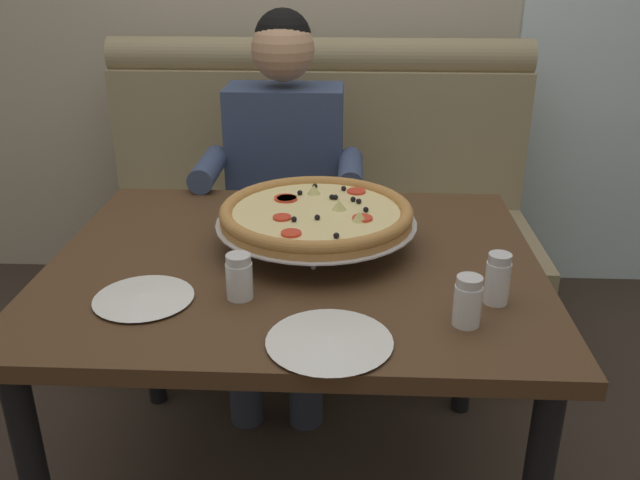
{
  "coord_description": "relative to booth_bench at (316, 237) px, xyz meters",
  "views": [
    {
      "loc": [
        0.13,
        -1.5,
        1.46
      ],
      "look_at": [
        0.06,
        -0.03,
        0.82
      ],
      "focal_mm": 37.95,
      "sensor_mm": 36.0,
      "label": 1
    }
  ],
  "objects": [
    {
      "name": "dining_table",
      "position": [
        0.0,
        -0.96,
        0.27
      ],
      "size": [
        1.19,
        0.98,
        0.75
      ],
      "color": "#4C331E",
      "rests_on": "ground_plane"
    },
    {
      "name": "plate_near_right",
      "position": [
        0.1,
        -1.34,
        0.37
      ],
      "size": [
        0.25,
        0.25,
        0.02
      ],
      "color": "white",
      "rests_on": "dining_table"
    },
    {
      "name": "shaker_parmesan",
      "position": [
        0.45,
        -1.16,
        0.4
      ],
      "size": [
        0.05,
        0.05,
        0.11
      ],
      "color": "white",
      "rests_on": "dining_table"
    },
    {
      "name": "shaker_pepper_flakes",
      "position": [
        -0.1,
        -1.17,
        0.4
      ],
      "size": [
        0.06,
        0.06,
        0.1
      ],
      "color": "white",
      "rests_on": "dining_table"
    },
    {
      "name": "shaker_oregano",
      "position": [
        0.37,
        -1.26,
        0.4
      ],
      "size": [
        0.06,
        0.06,
        0.11
      ],
      "color": "white",
      "rests_on": "dining_table"
    },
    {
      "name": "plate_near_left",
      "position": [
        -0.31,
        -1.19,
        0.37
      ],
      "size": [
        0.22,
        0.22,
        0.02
      ],
      "color": "white",
      "rests_on": "dining_table"
    },
    {
      "name": "pizza",
      "position": [
        0.05,
        -0.88,
        0.44
      ],
      "size": [
        0.5,
        0.5,
        0.12
      ],
      "color": "silver",
      "rests_on": "dining_table"
    },
    {
      "name": "diner_main",
      "position": [
        -0.1,
        -0.27,
        0.31
      ],
      "size": [
        0.54,
        0.64,
        1.27
      ],
      "color": "#2D3342",
      "rests_on": "ground_plane"
    },
    {
      "name": "patio_chair",
      "position": [
        1.35,
        1.09,
        0.13
      ],
      "size": [
        0.43,
        0.43,
        0.86
      ],
      "color": "black",
      "rests_on": "ground_plane"
    },
    {
      "name": "booth_bench",
      "position": [
        0.0,
        0.0,
        0.0
      ],
      "size": [
        1.66,
        0.78,
        1.13
      ],
      "color": "#998966",
      "rests_on": "ground_plane"
    }
  ]
}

